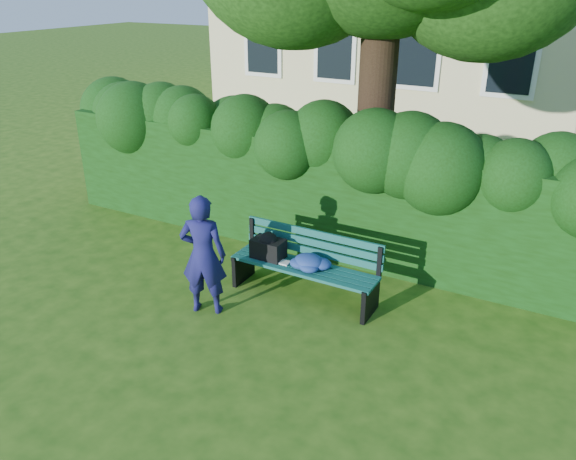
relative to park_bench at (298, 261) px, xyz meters
The scene contains 4 objects.
ground 0.83m from the park_bench, 101.84° to the right, with size 80.00×80.00×0.00m, color #275111.
hedge 1.61m from the park_bench, 94.95° to the left, with size 10.00×1.00×1.80m.
park_bench is the anchor object (origin of this frame).
man_reading 1.31m from the park_bench, 132.34° to the right, with size 0.58×0.38×1.60m, color #171751.
Camera 1 is at (3.24, -5.31, 3.97)m, focal length 35.00 mm.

